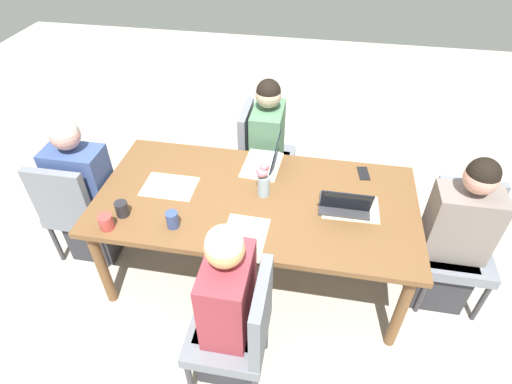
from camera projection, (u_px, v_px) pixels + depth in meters
The scene contains 21 objects.
ground_plane at pixel (256, 269), 3.21m from camera, with size 10.00×10.00×0.00m, color #B2A899.
dining_table at pixel (256, 205), 2.78m from camera, with size 2.12×1.05×0.74m.
chair_near_left_near at pixel (240, 328), 2.27m from camera, with size 0.44×0.44×0.90m.
person_near_left_near at pixel (229, 313), 2.31m from camera, with size 0.36×0.40×1.19m.
chair_far_left_mid at pixel (260, 151), 3.56m from camera, with size 0.44×0.44×0.90m.
person_far_left_mid at pixel (267, 154), 3.49m from camera, with size 0.36×0.40×1.19m.
chair_head_left_left_far at pixel (75, 206), 3.03m from camera, with size 0.44×0.44×0.90m.
person_head_left_left_far at pixel (87, 197), 3.06m from camera, with size 0.40×0.36×1.19m.
chair_head_right_right_near at pixel (458, 238), 2.78m from camera, with size 0.44×0.44×0.90m.
person_head_right_right_near at pixel (452, 242), 2.72m from camera, with size 0.40×0.36×1.19m.
flower_vase at pixel (263, 179), 2.68m from camera, with size 0.09×0.11×0.25m.
placemat_near_left_near at pixel (244, 237), 2.46m from camera, with size 0.36×0.26×0.00m, color beige.
placemat_far_left_mid at pixel (262, 165), 3.01m from camera, with size 0.36×0.26×0.00m, color beige.
placemat_head_left_left_far at pixel (170, 186), 2.82m from camera, with size 0.36×0.26×0.00m, color beige.
placemat_head_right_right_near at pixel (350, 207), 2.66m from camera, with size 0.36×0.26×0.00m, color beige.
laptop_far_left_mid at pixel (266, 160), 2.98m from camera, with size 0.22×0.32×0.21m.
laptop_head_right_right_near at pixel (345, 204), 2.62m from camera, with size 0.32×0.22×0.20m.
coffee_mug_near_left at pixel (106, 222), 2.49m from camera, with size 0.09×0.09×0.09m, color #AD3D38.
coffee_mug_near_right at pixel (172, 220), 2.50m from camera, with size 0.08×0.08×0.11m, color #33477A.
coffee_mug_centre_left at pixel (122, 209), 2.58m from camera, with size 0.08×0.08×0.10m, color #232328.
phone_black at pixel (363, 173), 2.93m from camera, with size 0.15×0.07×0.01m, color black.
Camera 1 is at (0.36, -2.03, 2.54)m, focal length 28.97 mm.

